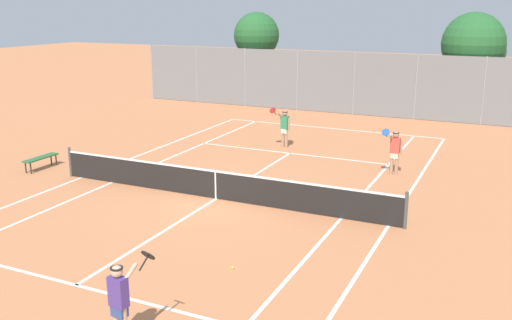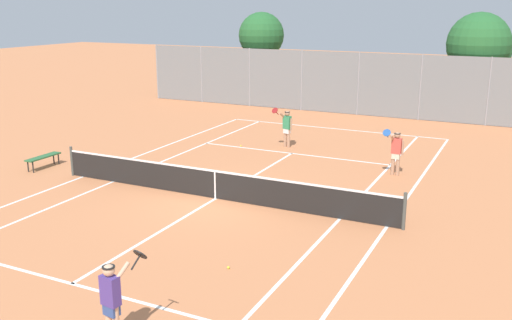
{
  "view_description": "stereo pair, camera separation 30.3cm",
  "coord_description": "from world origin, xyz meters",
  "px_view_note": "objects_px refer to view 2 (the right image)",
  "views": [
    {
      "loc": [
        8.41,
        -15.07,
        5.98
      ],
      "look_at": [
        0.71,
        1.5,
        1.0
      ],
      "focal_mm": 40.0,
      "sensor_mm": 36.0,
      "label": 1
    },
    {
      "loc": [
        8.68,
        -14.94,
        5.98
      ],
      "look_at": [
        0.71,
        1.5,
        1.0
      ],
      "focal_mm": 40.0,
      "sensor_mm": 36.0,
      "label": 2
    }
  ],
  "objects_px": {
    "player_far_left": "(287,126)",
    "tree_behind_left": "(261,37)",
    "player_near_side": "(112,299)",
    "tennis_net": "(215,184)",
    "loose_tennis_ball_1": "(228,267)",
    "loose_tennis_ball_2": "(241,146)",
    "player_far_right": "(396,151)",
    "tree_behind_right": "(481,46)",
    "courtside_bench": "(43,158)",
    "loose_tennis_ball_3": "(397,169)"
  },
  "relations": [
    {
      "from": "player_far_right",
      "to": "tree_behind_right",
      "type": "bearing_deg",
      "value": 83.77
    },
    {
      "from": "tennis_net",
      "to": "loose_tennis_ball_3",
      "type": "distance_m",
      "value": 7.34
    },
    {
      "from": "loose_tennis_ball_3",
      "to": "tennis_net",
      "type": "bearing_deg",
      "value": -127.87
    },
    {
      "from": "tennis_net",
      "to": "player_far_left",
      "type": "relative_size",
      "value": 6.76
    },
    {
      "from": "loose_tennis_ball_3",
      "to": "tree_behind_left",
      "type": "bearing_deg",
      "value": 132.9
    },
    {
      "from": "player_far_left",
      "to": "tree_behind_left",
      "type": "relative_size",
      "value": 0.32
    },
    {
      "from": "player_far_right",
      "to": "player_far_left",
      "type": "bearing_deg",
      "value": 157.11
    },
    {
      "from": "player_far_right",
      "to": "loose_tennis_ball_2",
      "type": "xyz_separation_m",
      "value": [
        -7.03,
        1.43,
        -0.89
      ]
    },
    {
      "from": "player_near_side",
      "to": "courtside_bench",
      "type": "height_order",
      "value": "player_near_side"
    },
    {
      "from": "player_near_side",
      "to": "tennis_net",
      "type": "bearing_deg",
      "value": 106.91
    },
    {
      "from": "loose_tennis_ball_2",
      "to": "player_far_left",
      "type": "bearing_deg",
      "value": 22.33
    },
    {
      "from": "tennis_net",
      "to": "player_near_side",
      "type": "xyz_separation_m",
      "value": [
        2.39,
        -7.85,
        0.42
      ]
    },
    {
      "from": "loose_tennis_ball_2",
      "to": "courtside_bench",
      "type": "relative_size",
      "value": 0.04
    },
    {
      "from": "player_far_right",
      "to": "tree_behind_right",
      "type": "xyz_separation_m",
      "value": [
        1.44,
        13.16,
        2.93
      ]
    },
    {
      "from": "player_far_left",
      "to": "tree_behind_right",
      "type": "height_order",
      "value": "tree_behind_right"
    },
    {
      "from": "player_near_side",
      "to": "loose_tennis_ball_1",
      "type": "xyz_separation_m",
      "value": [
        0.38,
        3.62,
        -0.89
      ]
    },
    {
      "from": "tennis_net",
      "to": "tree_behind_right",
      "type": "bearing_deg",
      "value": 71.79
    },
    {
      "from": "player_far_left",
      "to": "tennis_net",
      "type": "bearing_deg",
      "value": -85.2
    },
    {
      "from": "loose_tennis_ball_2",
      "to": "tennis_net",
      "type": "bearing_deg",
      "value": -69.4
    },
    {
      "from": "player_far_right",
      "to": "tennis_net",
      "type": "bearing_deg",
      "value": -131.88
    },
    {
      "from": "player_far_left",
      "to": "tree_behind_left",
      "type": "height_order",
      "value": "tree_behind_left"
    },
    {
      "from": "player_far_right",
      "to": "loose_tennis_ball_3",
      "type": "bearing_deg",
      "value": 96.46
    },
    {
      "from": "player_near_side",
      "to": "player_far_right",
      "type": "xyz_separation_m",
      "value": [
        2.18,
        12.95,
        0.0
      ]
    },
    {
      "from": "tree_behind_right",
      "to": "loose_tennis_ball_3",
      "type": "bearing_deg",
      "value": -96.92
    },
    {
      "from": "player_far_right",
      "to": "loose_tennis_ball_3",
      "type": "distance_m",
      "value": 1.13
    },
    {
      "from": "tennis_net",
      "to": "loose_tennis_ball_1",
      "type": "xyz_separation_m",
      "value": [
        2.77,
        -4.23,
        -0.48
      ]
    },
    {
      "from": "courtside_bench",
      "to": "tree_behind_left",
      "type": "height_order",
      "value": "tree_behind_left"
    },
    {
      "from": "player_near_side",
      "to": "player_far_left",
      "type": "xyz_separation_m",
      "value": [
        -3.0,
        15.14,
        0.0
      ]
    },
    {
      "from": "loose_tennis_ball_1",
      "to": "tree_behind_left",
      "type": "height_order",
      "value": "tree_behind_left"
    },
    {
      "from": "loose_tennis_ball_2",
      "to": "tree_behind_right",
      "type": "xyz_separation_m",
      "value": [
        8.46,
        11.73,
        3.82
      ]
    },
    {
      "from": "tree_behind_right",
      "to": "courtside_bench",
      "type": "bearing_deg",
      "value": -127.13
    },
    {
      "from": "loose_tennis_ball_3",
      "to": "tree_behind_left",
      "type": "distance_m",
      "value": 17.45
    },
    {
      "from": "loose_tennis_ball_2",
      "to": "tree_behind_left",
      "type": "relative_size",
      "value": 0.01
    },
    {
      "from": "loose_tennis_ball_1",
      "to": "loose_tennis_ball_2",
      "type": "distance_m",
      "value": 11.96
    },
    {
      "from": "player_near_side",
      "to": "tree_behind_right",
      "type": "bearing_deg",
      "value": 82.1
    },
    {
      "from": "loose_tennis_ball_1",
      "to": "tree_behind_right",
      "type": "height_order",
      "value": "tree_behind_right"
    },
    {
      "from": "player_far_left",
      "to": "courtside_bench",
      "type": "distance_m",
      "value": 9.95
    },
    {
      "from": "player_far_right",
      "to": "tree_behind_left",
      "type": "xyz_separation_m",
      "value": [
        -11.64,
        13.12,
        3.12
      ]
    },
    {
      "from": "tree_behind_right",
      "to": "player_near_side",
      "type": "bearing_deg",
      "value": -97.9
    },
    {
      "from": "player_far_right",
      "to": "loose_tennis_ball_3",
      "type": "xyz_separation_m",
      "value": [
        -0.08,
        0.68,
        -0.89
      ]
    },
    {
      "from": "loose_tennis_ball_2",
      "to": "courtside_bench",
      "type": "distance_m",
      "value": 8.14
    },
    {
      "from": "player_near_side",
      "to": "tree_behind_left",
      "type": "height_order",
      "value": "tree_behind_left"
    },
    {
      "from": "player_near_side",
      "to": "player_far_left",
      "type": "height_order",
      "value": "same"
    },
    {
      "from": "player_near_side",
      "to": "player_far_left",
      "type": "distance_m",
      "value": 15.43
    },
    {
      "from": "courtside_bench",
      "to": "tree_behind_right",
      "type": "distance_m",
      "value": 22.85
    },
    {
      "from": "tennis_net",
      "to": "player_far_right",
      "type": "distance_m",
      "value": 6.86
    },
    {
      "from": "player_far_right",
      "to": "tree_behind_left",
      "type": "relative_size",
      "value": 0.32
    },
    {
      "from": "loose_tennis_ball_1",
      "to": "loose_tennis_ball_2",
      "type": "bearing_deg",
      "value": 115.91
    },
    {
      "from": "courtside_bench",
      "to": "tree_behind_left",
      "type": "xyz_separation_m",
      "value": [
        0.56,
        17.97,
        3.64
      ]
    },
    {
      "from": "loose_tennis_ball_3",
      "to": "tree_behind_left",
      "type": "height_order",
      "value": "tree_behind_left"
    }
  ]
}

